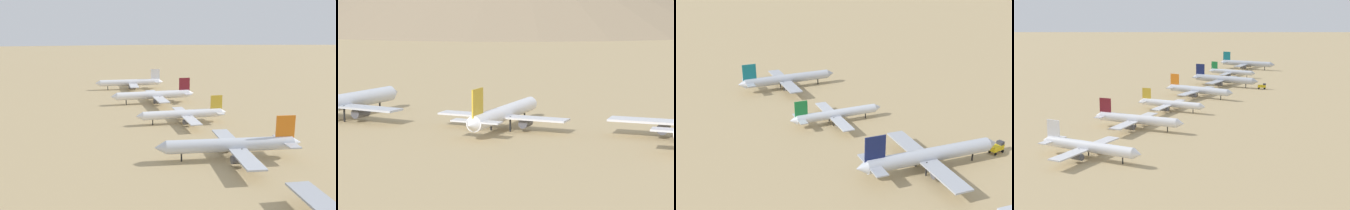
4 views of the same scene
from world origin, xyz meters
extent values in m
cylinder|color=#B2B7C1|center=(1.47, 45.79, 5.04)|extent=(43.44, 10.69, 4.56)
cone|color=#B2B7C1|center=(24.77, 42.43, 5.04)|extent=(4.44, 4.97, 4.47)
cone|color=#B2B7C1|center=(-21.59, 49.12, 5.04)|extent=(3.91, 4.54, 4.11)
cube|color=#141E51|center=(-17.31, 48.50, 10.39)|extent=(6.60, 1.36, 8.41)
cube|color=#A4A8B2|center=(-18.02, 48.60, 5.50)|extent=(5.86, 14.81, 0.43)
cube|color=#A4A8B2|center=(-0.31, 46.05, 4.24)|extent=(11.77, 41.27, 0.54)
cylinder|color=#4C4C54|center=(1.67, 53.04, 2.59)|extent=(5.39, 3.45, 2.76)
cylinder|color=#4C4C54|center=(-0.39, 38.78, 2.59)|extent=(5.39, 3.45, 2.76)
cylinder|color=black|center=(17.73, 43.45, 2.29)|extent=(0.53, 0.53, 4.59)
cylinder|color=black|center=(-1.05, 49.31, 2.29)|extent=(0.53, 0.53, 4.59)
cylinder|color=black|center=(-1.95, 43.13, 2.29)|extent=(0.53, 0.53, 4.59)
cylinder|color=silver|center=(-6.71, 92.70, 3.91)|extent=(33.72, 6.98, 3.54)
cone|color=silver|center=(11.46, 90.82, 3.91)|extent=(3.32, 3.76, 3.47)
cone|color=silver|center=(-24.68, 94.56, 3.91)|extent=(2.92, 3.44, 3.19)
cube|color=#197A38|center=(-21.35, 94.22, 8.06)|extent=(5.13, 0.85, 6.52)
cube|color=#B6BBC5|center=(-21.90, 94.27, 4.27)|extent=(4.12, 11.43, 0.34)
cube|color=#B6BBC5|center=(-8.10, 92.84, 3.29)|extent=(7.90, 31.99, 0.42)
cylinder|color=#4C4C54|center=(-6.78, 98.33, 2.01)|extent=(4.11, 2.53, 2.14)
cylinder|color=#4C4C54|center=(-7.93, 87.21, 2.01)|extent=(4.11, 2.53, 2.14)
cylinder|color=black|center=(5.97, 91.39, 1.78)|extent=(0.41, 0.41, 3.56)
cylinder|color=black|center=(-8.77, 95.35, 1.78)|extent=(0.41, 0.41, 3.56)
cylinder|color=black|center=(-9.27, 90.53, 1.78)|extent=(0.41, 0.41, 3.56)
cylinder|color=#B2B7C1|center=(-7.75, 143.75, 4.97)|extent=(42.84, 7.63, 4.50)
cone|color=#B2B7C1|center=(15.39, 142.04, 4.97)|extent=(4.10, 4.68, 4.41)
cone|color=#B2B7C1|center=(-30.66, 145.44, 4.97)|extent=(3.60, 4.28, 4.05)
cube|color=#14727F|center=(-26.41, 145.13, 10.24)|extent=(6.52, 0.89, 8.29)
cube|color=#A4A8B2|center=(-27.11, 145.18, 5.42)|extent=(4.83, 14.45, 0.43)
cube|color=#A4A8B2|center=(-9.52, 143.88, 4.19)|extent=(8.87, 40.58, 0.53)
cylinder|color=#4C4C54|center=(-8.05, 150.89, 2.56)|extent=(5.16, 3.08, 2.72)
cylinder|color=#4C4C54|center=(-9.10, 136.73, 2.56)|extent=(5.16, 3.08, 2.72)
cylinder|color=black|center=(8.40, 142.55, 2.26)|extent=(0.52, 0.52, 4.52)
cylinder|color=black|center=(-10.48, 147.04, 2.26)|extent=(0.52, 0.52, 4.52)
cylinder|color=black|center=(-10.93, 140.90, 2.26)|extent=(0.52, 0.52, 4.52)
cube|color=yellow|center=(28.96, 43.42, 1.95)|extent=(5.38, 2.74, 1.70)
cube|color=#333338|center=(30.66, 43.56, 3.35)|extent=(1.97, 2.22, 1.10)
cylinder|color=black|center=(30.83, 44.73, 0.55)|extent=(1.13, 0.44, 1.10)
cylinder|color=black|center=(31.03, 42.44, 0.55)|extent=(1.13, 0.44, 1.10)
cylinder|color=black|center=(26.89, 44.39, 0.55)|extent=(1.13, 0.44, 1.10)
cylinder|color=black|center=(27.09, 42.10, 0.55)|extent=(1.13, 0.44, 1.10)
camera|label=1|loc=(47.85, 89.85, 39.34)|focal=37.05mm
camera|label=2|loc=(-157.66, -101.44, 30.45)|focal=74.10mm
camera|label=3|loc=(-75.89, -39.23, 64.16)|focal=43.01mm
camera|label=4|loc=(111.93, -320.19, 60.80)|focal=58.71mm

